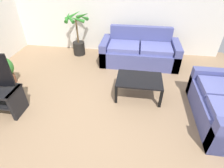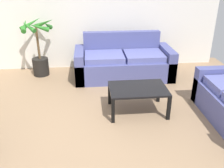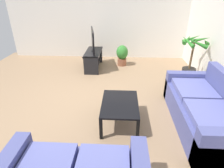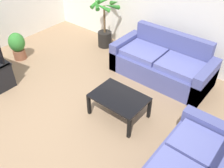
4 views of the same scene
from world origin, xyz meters
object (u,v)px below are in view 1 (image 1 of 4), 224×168
Objects in this scene: couch_main at (139,52)px; potted_palm at (78,37)px; coffee_table at (139,81)px; potted_plant_small at (6,70)px.

potted_palm reaches higher than couch_main.
potted_plant_small is at bearing 179.57° from coffee_table.
coffee_table is 2.93m from potted_plant_small.
couch_main is 3.15× the size of potted_plant_small.
coffee_table is 1.41× the size of potted_plant_small.
couch_main is 2.24× the size of coffee_table.
potted_palm is at bearing 135.86° from coffee_table.
potted_plant_small is (-2.93, 0.02, -0.02)m from coffee_table.
couch_main is at bearing -8.86° from potted_palm.
coffee_table is (0.02, -1.46, 0.06)m from couch_main.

